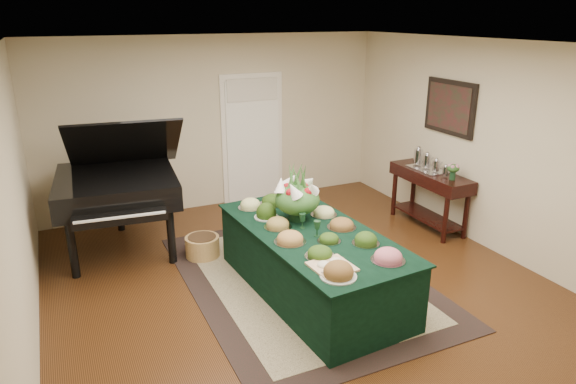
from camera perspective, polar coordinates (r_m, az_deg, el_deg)
name	(u,v)px	position (r m, az deg, el deg)	size (l,w,h in m)	color
ground	(299,285)	(6.07, 1.21, -10.26)	(6.00, 6.00, 0.00)	black
area_rug	(301,278)	(6.19, 1.47, -9.58)	(2.55, 3.57, 0.01)	black
kitchen_doorway	(253,140)	(8.48, -3.96, 5.78)	(1.05, 0.07, 2.10)	white
buffet_table	(312,262)	(5.75, 2.67, -7.77)	(1.36, 2.59, 0.76)	black
food_platters	(308,226)	(5.60, 2.29, -3.77)	(1.01, 2.34, 0.14)	#BABAC3
cutting_board	(331,264)	(4.83, 4.80, -7.95)	(0.40, 0.40, 0.10)	tan
green_goblets	(310,224)	(5.52, 2.42, -3.63)	(0.12, 0.33, 0.18)	#14341C
floral_centerpiece	(297,194)	(5.77, 1.04, -0.23)	(0.53, 0.53, 0.53)	#14341C
grand_piano	(117,185)	(6.93, -18.42, 0.73)	(1.72, 1.89, 1.80)	black
wicker_basket	(203,247)	(6.75, -9.47, -6.03)	(0.44, 0.44, 0.27)	#AA7F44
mahogany_sideboard	(430,184)	(7.70, 15.50, 0.88)	(0.45, 1.37, 0.85)	black
tea_service	(429,163)	(7.66, 15.41, 3.17)	(0.34, 0.74, 0.30)	#BABAC3
pink_bouquet	(453,169)	(7.30, 17.89, 2.47)	(0.18, 0.18, 0.23)	#14341C
wall_painting	(450,107)	(7.59, 17.53, 8.96)	(0.05, 0.95, 0.75)	black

